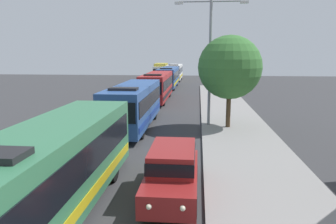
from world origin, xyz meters
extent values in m
cube|color=#33724C|center=(-1.30, 12.45, 1.70)|extent=(2.50, 10.75, 2.70)
cube|color=black|center=(-0.03, 12.45, 2.05)|extent=(0.04, 9.89, 1.00)
cube|color=black|center=(-2.57, 12.45, 2.05)|extent=(0.04, 9.89, 1.00)
cube|color=gold|center=(-0.02, 12.45, 0.90)|extent=(0.03, 10.21, 0.36)
cylinder|color=black|center=(-0.20, 15.41, 0.50)|extent=(0.28, 1.00, 1.00)
cylinder|color=black|center=(-2.40, 15.41, 0.50)|extent=(0.28, 1.00, 1.00)
cube|color=#284C8C|center=(-1.30, 25.44, 1.70)|extent=(2.50, 10.42, 2.70)
cube|color=black|center=(-0.03, 25.44, 2.05)|extent=(0.04, 9.59, 1.00)
cube|color=black|center=(-2.57, 25.44, 2.05)|extent=(0.04, 9.59, 1.00)
cube|color=black|center=(-1.30, 20.21, 2.00)|extent=(2.30, 0.04, 1.20)
cube|color=navy|center=(-0.02, 25.44, 0.90)|extent=(0.03, 9.90, 0.36)
cube|color=black|center=(-1.30, 22.31, 3.13)|extent=(1.75, 0.90, 0.16)
cylinder|color=black|center=(-0.20, 22.21, 0.50)|extent=(0.28, 1.00, 1.00)
cylinder|color=black|center=(-2.40, 22.21, 0.50)|extent=(0.28, 1.00, 1.00)
cylinder|color=black|center=(-0.20, 28.30, 0.50)|extent=(0.28, 1.00, 1.00)
cylinder|color=black|center=(-2.40, 28.30, 0.50)|extent=(0.28, 1.00, 1.00)
cube|color=maroon|center=(-1.30, 38.67, 1.70)|extent=(2.50, 11.34, 2.70)
cube|color=black|center=(-0.03, 38.67, 2.05)|extent=(0.04, 10.43, 1.00)
cube|color=black|center=(-2.57, 38.67, 2.05)|extent=(0.04, 10.43, 1.00)
cube|color=black|center=(-1.30, 32.98, 2.00)|extent=(2.30, 0.04, 1.20)
cube|color=black|center=(-0.02, 38.67, 0.90)|extent=(0.03, 10.77, 0.36)
cube|color=black|center=(-1.30, 35.27, 3.13)|extent=(1.75, 0.90, 0.16)
cylinder|color=black|center=(-0.20, 35.16, 0.50)|extent=(0.28, 1.00, 1.00)
cylinder|color=black|center=(-2.40, 35.16, 0.50)|extent=(0.28, 1.00, 1.00)
cylinder|color=black|center=(-0.20, 41.79, 0.50)|extent=(0.28, 1.00, 1.00)
cylinder|color=black|center=(-2.40, 41.79, 0.50)|extent=(0.28, 1.00, 1.00)
cube|color=#284C8C|center=(-1.30, 52.21, 1.70)|extent=(2.50, 11.48, 2.70)
cube|color=black|center=(-0.03, 52.21, 2.05)|extent=(0.04, 10.56, 1.00)
cube|color=black|center=(-2.57, 52.21, 2.05)|extent=(0.04, 10.56, 1.00)
cube|color=black|center=(-1.30, 46.45, 2.00)|extent=(2.30, 0.04, 1.20)
cube|color=gold|center=(-0.02, 52.21, 0.90)|extent=(0.03, 10.91, 0.36)
cube|color=black|center=(-1.30, 48.77, 3.13)|extent=(1.75, 0.90, 0.16)
cylinder|color=black|center=(-0.20, 48.65, 0.50)|extent=(0.28, 1.00, 1.00)
cylinder|color=black|center=(-2.40, 48.65, 0.50)|extent=(0.28, 1.00, 1.00)
cylinder|color=black|center=(-0.20, 55.37, 0.50)|extent=(0.28, 1.00, 1.00)
cylinder|color=black|center=(-2.40, 55.37, 0.50)|extent=(0.28, 1.00, 1.00)
cube|color=silver|center=(-1.30, 65.68, 1.70)|extent=(2.50, 10.52, 2.70)
cube|color=black|center=(-0.03, 65.68, 2.05)|extent=(0.04, 9.68, 1.00)
cube|color=black|center=(-2.57, 65.68, 2.05)|extent=(0.04, 9.68, 1.00)
cube|color=black|center=(-1.30, 60.39, 2.00)|extent=(2.30, 0.04, 1.20)
cube|color=gold|center=(-0.02, 65.68, 0.90)|extent=(0.03, 10.00, 0.36)
cube|color=black|center=(-1.30, 62.52, 3.13)|extent=(1.75, 0.90, 0.16)
cylinder|color=black|center=(-0.20, 62.41, 0.50)|extent=(0.28, 1.00, 1.00)
cylinder|color=black|center=(-2.40, 62.41, 0.50)|extent=(0.28, 1.00, 1.00)
cylinder|color=black|center=(-0.20, 68.57, 0.50)|extent=(0.28, 1.00, 1.00)
cylinder|color=black|center=(-2.40, 68.57, 0.50)|extent=(0.28, 1.00, 1.00)
cube|color=maroon|center=(2.40, 14.15, 0.70)|extent=(1.84, 4.85, 0.80)
cube|color=maroon|center=(2.40, 14.30, 1.50)|extent=(1.62, 2.81, 0.80)
cube|color=black|center=(2.40, 14.30, 1.50)|extent=(1.66, 2.91, 0.44)
sphere|color=#F9EFCC|center=(1.89, 11.71, 0.80)|extent=(0.18, 0.18, 0.18)
sphere|color=#F9EFCC|center=(2.91, 11.71, 0.80)|extent=(0.18, 0.18, 0.18)
cylinder|color=black|center=(1.58, 12.65, 0.35)|extent=(0.22, 0.70, 0.70)
cylinder|color=black|center=(3.22, 12.65, 0.35)|extent=(0.22, 0.70, 0.70)
cylinder|color=black|center=(1.58, 15.65, 0.35)|extent=(0.22, 0.70, 0.70)
cylinder|color=black|center=(3.22, 15.65, 0.35)|extent=(0.22, 0.70, 0.70)
cube|color=white|center=(-4.60, 67.26, 1.45)|extent=(2.30, 1.80, 2.20)
cube|color=gold|center=(-4.60, 71.05, 1.80)|extent=(2.35, 5.78, 2.70)
cube|color=black|center=(-4.60, 66.34, 1.75)|extent=(2.07, 0.04, 0.90)
cylinder|color=black|center=(-5.63, 67.26, 0.45)|extent=(0.26, 0.90, 0.90)
cylinder|color=black|center=(-3.57, 67.26, 0.45)|extent=(0.26, 0.90, 0.90)
cylinder|color=black|center=(-5.63, 72.23, 0.45)|extent=(0.26, 0.90, 0.90)
cylinder|color=black|center=(-3.57, 72.23, 0.45)|extent=(0.26, 0.90, 0.90)
cylinder|color=gray|center=(4.10, 26.08, 4.58)|extent=(0.20, 0.20, 8.85)
cylinder|color=gray|center=(2.98, 26.08, 8.80)|extent=(2.24, 0.10, 0.10)
cube|color=silver|center=(1.86, 26.08, 8.72)|extent=(0.56, 0.28, 0.16)
cylinder|color=gray|center=(5.22, 26.08, 8.80)|extent=(2.24, 0.10, 0.10)
cube|color=silver|center=(6.34, 26.08, 8.72)|extent=(0.56, 0.28, 0.16)
cylinder|color=#4C3823|center=(5.45, 25.45, 1.37)|extent=(0.32, 0.32, 2.44)
sphere|color=#387033|center=(5.45, 25.45, 4.35)|extent=(4.38, 4.38, 4.38)
camera|label=1|loc=(3.30, 2.89, 5.32)|focal=34.35mm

